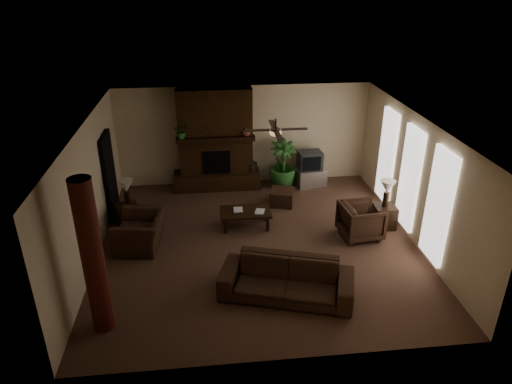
{
  "coord_description": "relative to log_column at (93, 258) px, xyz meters",
  "views": [
    {
      "loc": [
        -1.04,
        -8.94,
        5.57
      ],
      "look_at": [
        0.0,
        0.4,
        1.1
      ],
      "focal_mm": 32.7,
      "sensor_mm": 36.0,
      "label": 1
    }
  ],
  "objects": [
    {
      "name": "book_b",
      "position": [
        2.97,
        3.13,
        -0.82
      ],
      "size": [
        0.21,
        0.08,
        0.29
      ],
      "primitive_type": "imported",
      "rotation": [
        0.0,
        0.0,
        -0.27
      ],
      "color": "#999999",
      "rests_on": "coffee_table"
    },
    {
      "name": "lamp_left",
      "position": [
        -0.01,
        3.56,
        -0.4
      ],
      "size": [
        0.45,
        0.45,
        0.65
      ],
      "color": "#2F2215",
      "rests_on": "side_table_left"
    },
    {
      "name": "windows",
      "position": [
        6.4,
        2.6,
        -0.05
      ],
      "size": [
        0.08,
        3.65,
        2.35
      ],
      "color": "white",
      "rests_on": "ground"
    },
    {
      "name": "lamp_right",
      "position": [
        6.03,
        2.86,
        -0.4
      ],
      "size": [
        0.43,
        0.43,
        0.65
      ],
      "color": "#2F2215",
      "rests_on": "side_table_right"
    },
    {
      "name": "coffee_table",
      "position": [
        2.74,
        3.19,
        -1.03
      ],
      "size": [
        1.2,
        0.7,
        0.43
      ],
      "color": "black",
      "rests_on": "ground"
    },
    {
      "name": "floor_vase",
      "position": [
        3.12,
        5.55,
        -0.97
      ],
      "size": [
        0.34,
        0.34,
        0.77
      ],
      "color": "black",
      "rests_on": "ground"
    },
    {
      "name": "armchair_right",
      "position": [
        5.33,
        2.46,
        -0.95
      ],
      "size": [
        0.91,
        0.96,
        0.9
      ],
      "primitive_type": "imported",
      "rotation": [
        0.0,
        0.0,
        1.68
      ],
      "color": "#3F281B",
      "rests_on": "ground"
    },
    {
      "name": "fireplace",
      "position": [
        2.15,
        5.62,
        -0.24
      ],
      "size": [
        2.4,
        0.7,
        2.8
      ],
      "color": "#462A12",
      "rests_on": "ground"
    },
    {
      "name": "floor_plant",
      "position": [
        3.98,
        5.36,
        -1.01
      ],
      "size": [
        1.18,
        1.55,
        0.77
      ],
      "primitive_type": "imported",
      "rotation": [
        0.0,
        0.0,
        0.33
      ],
      "color": "#2E6026",
      "rests_on": "ground"
    },
    {
      "name": "mantel_plant",
      "position": [
        1.26,
        5.34,
        0.32
      ],
      "size": [
        0.4,
        0.44,
        0.33
      ],
      "primitive_type": "imported",
      "rotation": [
        0.0,
        0.0,
        -0.05
      ],
      "color": "#2E6026",
      "rests_on": "fireplace"
    },
    {
      "name": "sofa",
      "position": [
        3.27,
        0.5,
        -0.92
      ],
      "size": [
        2.57,
        1.42,
        0.97
      ],
      "primitive_type": "imported",
      "rotation": [
        0.0,
        0.0,
        -0.3
      ],
      "color": "#3F281B",
      "rests_on": "ground"
    },
    {
      "name": "book_a",
      "position": [
        2.46,
        3.24,
        -0.83
      ],
      "size": [
        0.22,
        0.03,
        0.29
      ],
      "primitive_type": "imported",
      "rotation": [
        0.0,
        0.0,
        -0.03
      ],
      "color": "#999999",
      "rests_on": "coffee_table"
    },
    {
      "name": "doorway",
      "position": [
        -0.49,
        4.2,
        -0.35
      ],
      "size": [
        0.1,
        1.0,
        2.1
      ],
      "primitive_type": "cube",
      "color": "black",
      "rests_on": "ground"
    },
    {
      "name": "log_column",
      "position": [
        0.0,
        0.0,
        0.0
      ],
      "size": [
        0.36,
        0.36,
        2.8
      ],
      "primitive_type": "cylinder",
      "color": "#5E2217",
      "rests_on": "ground"
    },
    {
      "name": "ceiling_fan",
      "position": [
        3.35,
        2.7,
        1.13
      ],
      "size": [
        1.35,
        1.35,
        0.37
      ],
      "color": "#2F2215",
      "rests_on": "ceiling"
    },
    {
      "name": "armchair_left",
      "position": [
        0.36,
        2.58,
        -0.89
      ],
      "size": [
        0.89,
        1.24,
        1.01
      ],
      "primitive_type": "imported",
      "rotation": [
        0.0,
        0.0,
        -1.69
      ],
      "color": "#3F281B",
      "rests_on": "ground"
    },
    {
      "name": "tv",
      "position": [
        4.76,
        5.38,
        -0.64
      ],
      "size": [
        0.69,
        0.58,
        0.52
      ],
      "color": "#323235",
      "rests_on": "tv_stand"
    },
    {
      "name": "side_table_left",
      "position": [
        -0.05,
        3.57,
        -1.12
      ],
      "size": [
        0.66,
        0.66,
        0.55
      ],
      "primitive_type": "cube",
      "rotation": [
        0.0,
        0.0,
        0.42
      ],
      "color": "black",
      "rests_on": "ground"
    },
    {
      "name": "tv_stand",
      "position": [
        4.79,
        5.39,
        -1.15
      ],
      "size": [
        0.94,
        0.69,
        0.5
      ],
      "primitive_type": "cube",
      "rotation": [
        0.0,
        0.0,
        0.24
      ],
      "color": "silver",
      "rests_on": "ground"
    },
    {
      "name": "ottoman",
      "position": [
        3.8,
        4.29,
        -1.2
      ],
      "size": [
        0.74,
        0.74,
        0.4
      ],
      "primitive_type": "cube",
      "rotation": [
        0.0,
        0.0,
        -0.28
      ],
      "color": "#3F281B",
      "rests_on": "ground"
    },
    {
      "name": "mantel_vase",
      "position": [
        2.97,
        5.38,
        0.27
      ],
      "size": [
        0.26,
        0.27,
        0.22
      ],
      "primitive_type": "imported",
      "rotation": [
        0.0,
        0.0,
        -0.2
      ],
      "color": "brown",
      "rests_on": "fireplace"
    },
    {
      "name": "side_table_right",
      "position": [
        6.03,
        2.84,
        -1.12
      ],
      "size": [
        0.51,
        0.51,
        0.55
      ],
      "primitive_type": "cube",
      "rotation": [
        0.0,
        0.0,
        -0.03
      ],
      "color": "black",
      "rests_on": "ground"
    },
    {
      "name": "room_shell",
      "position": [
        2.95,
        2.4,
        0.0
      ],
      "size": [
        7.0,
        7.0,
        7.0
      ],
      "color": "brown",
      "rests_on": "ground"
    }
  ]
}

